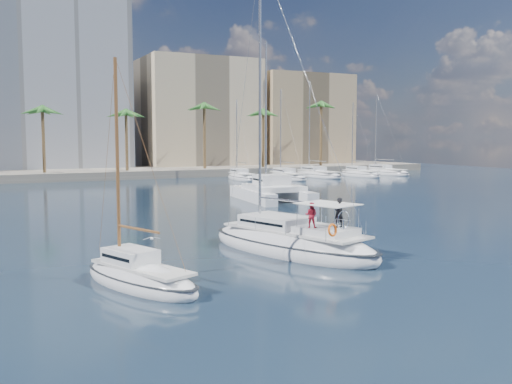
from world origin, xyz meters
TOP-DOWN VIEW (x-y plane):
  - ground at (0.00, 0.00)m, footprint 160.00×160.00m
  - quay at (0.00, 61.00)m, footprint 120.00×14.00m
  - building_beige at (22.00, 70.00)m, footprint 20.00×14.00m
  - building_tan_right at (42.00, 68.00)m, footprint 18.00×12.00m
  - palm_centre at (0.00, 57.00)m, footprint 3.60×3.60m
  - palm_right at (34.00, 57.00)m, footprint 3.60×3.60m
  - main_sloop at (0.68, -1.69)m, footprint 6.95×12.03m
  - small_sloop at (-8.43, -5.03)m, footprint 4.57×7.34m
  - catamaran at (11.54, 21.26)m, footprint 6.38×11.04m
  - seagull at (-5.72, 2.76)m, footprint 0.98×0.42m
  - moored_yacht_a at (20.00, 47.00)m, footprint 3.37×9.52m
  - moored_yacht_b at (26.50, 45.00)m, footprint 3.32×10.83m
  - moored_yacht_c at (33.00, 47.00)m, footprint 3.98×12.33m
  - moored_yacht_d at (39.50, 45.00)m, footprint 3.52×9.55m
  - moored_yacht_e at (46.00, 47.00)m, footprint 4.61×11.11m

SIDE VIEW (x-z plane):
  - ground at x=0.00m, z-range 0.00..0.00m
  - moored_yacht_a at x=20.00m, z-range -5.95..5.95m
  - moored_yacht_b at x=26.50m, z-range -6.86..6.86m
  - moored_yacht_c at x=33.00m, z-range -7.77..7.77m
  - moored_yacht_d at x=39.50m, z-range -5.95..5.95m
  - moored_yacht_e at x=46.00m, z-range -6.86..6.86m
  - small_sloop at x=-8.43m, z-range -4.65..5.43m
  - main_sloop at x=0.68m, z-range -7.98..9.03m
  - seagull at x=-5.72m, z-range 0.46..0.64m
  - quay at x=0.00m, z-range 0.00..1.20m
  - catamaran at x=11.54m, z-range -6.67..8.88m
  - building_tan_right at x=42.00m, z-range 0.00..18.00m
  - building_beige at x=22.00m, z-range 0.00..20.00m
  - palm_centre at x=0.00m, z-range 4.13..16.43m
  - palm_right at x=34.00m, z-range 4.13..16.43m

